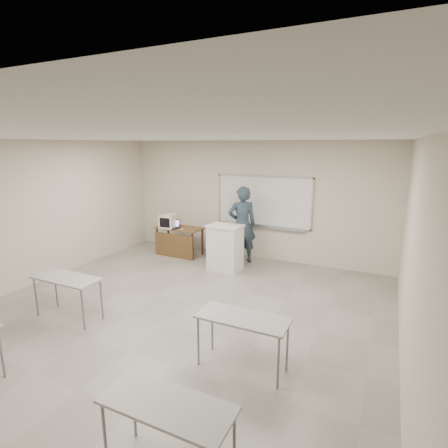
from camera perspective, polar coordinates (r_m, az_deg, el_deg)
The scene contains 10 objects.
floor at distance 6.09m, azimuth -9.70°, elevation -15.85°, with size 7.00×8.00×0.01m, color gray.
whiteboard at distance 8.88m, azimuth 6.46°, elevation 3.58°, with size 2.48×0.10×1.31m.
student_desks at distance 4.88m, azimuth -19.49°, elevation -15.17°, with size 4.40×2.20×0.73m.
instructor_desk at distance 9.31m, azimuth -7.61°, elevation -2.12°, with size 1.24×0.62×0.75m.
podium at distance 8.19m, azimuth 0.19°, elevation -3.87°, with size 0.77×0.56×1.08m.
crt_monitor at distance 9.34m, azimuth -9.03°, elevation 0.47°, with size 0.38×0.43×0.36m.
laptop at distance 9.28m, azimuth -8.25°, elevation -0.33°, with size 0.29×0.27×0.22m.
mouse at distance 9.05m, azimuth -6.78°, elevation -0.86°, with size 0.09×0.06×0.03m, color silver.
keyboard at distance 8.05m, azimuth 1.40°, elevation -0.10°, with size 0.46×0.15×0.03m, color beige.
presenter at distance 8.64m, azimuth 2.97°, elevation -0.14°, with size 0.70×0.46×1.92m, color black.
Camera 1 is at (3.16, -4.32, 2.90)m, focal length 28.00 mm.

